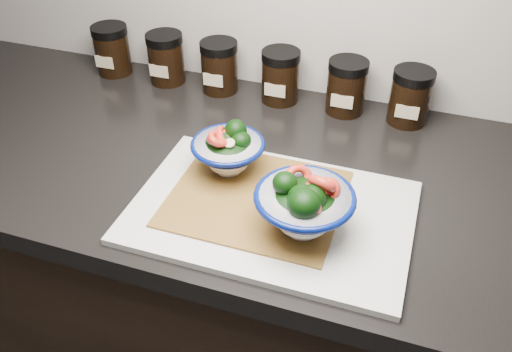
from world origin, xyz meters
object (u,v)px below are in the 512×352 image
(cutting_board, at_px, (271,212))
(bowl_left, at_px, (228,150))
(spice_jar_c, at_px, (219,67))
(spice_jar_d, at_px, (280,76))
(bowl_right, at_px, (305,206))
(spice_jar_a, at_px, (112,50))
(spice_jar_b, at_px, (166,58))
(spice_jar_e, at_px, (346,87))
(spice_jar_f, at_px, (410,97))

(cutting_board, height_order, bowl_left, bowl_left)
(spice_jar_c, xyz_separation_m, spice_jar_d, (0.14, 0.00, 0.00))
(bowl_right, distance_m, spice_jar_a, 0.69)
(bowl_left, relative_size, spice_jar_b, 1.14)
(bowl_left, distance_m, spice_jar_b, 0.39)
(bowl_right, relative_size, spice_jar_e, 1.36)
(cutting_board, xyz_separation_m, spice_jar_d, (-0.10, 0.36, 0.05))
(spice_jar_b, bearing_deg, spice_jar_d, 0.00)
(spice_jar_d, bearing_deg, bowl_right, -68.44)
(cutting_board, relative_size, spice_jar_f, 3.98)
(spice_jar_f, bearing_deg, spice_jar_d, 180.00)
(bowl_left, distance_m, spice_jar_c, 0.32)
(bowl_right, bearing_deg, cutting_board, 150.84)
(bowl_right, height_order, spice_jar_b, bowl_right)
(spice_jar_f, bearing_deg, bowl_left, -133.53)
(bowl_right, height_order, spice_jar_e, bowl_right)
(bowl_right, distance_m, spice_jar_c, 0.50)
(bowl_left, relative_size, spice_jar_f, 1.14)
(bowl_right, relative_size, spice_jar_f, 1.36)
(spice_jar_b, relative_size, spice_jar_e, 1.00)
(spice_jar_e, bearing_deg, spice_jar_f, 0.00)
(spice_jar_c, height_order, spice_jar_f, same)
(spice_jar_d, bearing_deg, spice_jar_b, 180.00)
(spice_jar_b, height_order, spice_jar_d, same)
(cutting_board, distance_m, bowl_right, 0.09)
(bowl_right, xyz_separation_m, spice_jar_b, (-0.43, 0.40, -0.01))
(spice_jar_e, bearing_deg, bowl_right, -87.74)
(bowl_left, distance_m, spice_jar_a, 0.49)
(spice_jar_e, bearing_deg, cutting_board, -97.19)
(spice_jar_b, xyz_separation_m, spice_jar_d, (0.27, 0.00, 0.00))
(bowl_right, bearing_deg, spice_jar_b, 136.91)
(cutting_board, relative_size, spice_jar_a, 3.98)
(bowl_left, distance_m, bowl_right, 0.20)
(spice_jar_e, bearing_deg, spice_jar_d, 180.00)
(spice_jar_a, bearing_deg, bowl_left, -36.06)
(spice_jar_f, bearing_deg, spice_jar_c, 180.00)
(bowl_left, bearing_deg, spice_jar_f, 46.47)
(cutting_board, bearing_deg, spice_jar_c, 122.83)
(bowl_right, xyz_separation_m, spice_jar_e, (-0.02, 0.40, -0.01))
(bowl_left, height_order, spice_jar_d, spice_jar_d)
(spice_jar_c, bearing_deg, spice_jar_b, 180.00)
(bowl_right, bearing_deg, bowl_left, 146.77)
(bowl_left, height_order, spice_jar_b, spice_jar_b)
(spice_jar_c, bearing_deg, bowl_right, -53.34)
(spice_jar_b, bearing_deg, spice_jar_f, 0.00)
(bowl_left, xyz_separation_m, spice_jar_e, (0.15, 0.29, -0.00))
(bowl_right, height_order, spice_jar_d, bowl_right)
(spice_jar_f, bearing_deg, spice_jar_a, 180.00)
(spice_jar_b, height_order, spice_jar_e, same)
(spice_jar_c, bearing_deg, spice_jar_a, 180.00)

